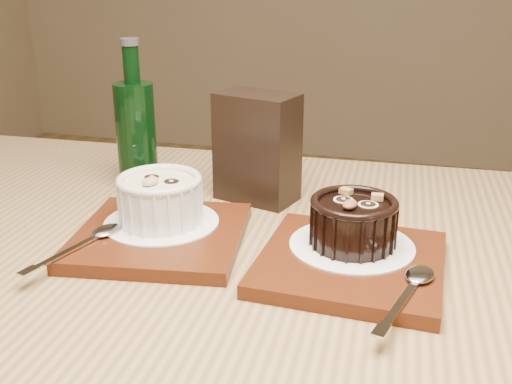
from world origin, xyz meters
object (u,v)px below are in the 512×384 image
table (254,353)px  green_bottle (136,131)px  tray_right (351,263)px  tray_left (160,236)px  ramekin_dark (353,220)px  condiment_stand (257,148)px  ramekin_white (160,197)px

table → green_bottle: size_ratio=6.12×
tray_right → green_bottle: bearing=151.7°
tray_left → ramekin_dark: bearing=4.7°
table → tray_left: size_ratio=6.83×
tray_right → table: bearing=-156.3°
ramekin_dark → condiment_stand: (-0.14, 0.14, 0.03)m
ramekin_white → condiment_stand: condiment_stand is taller
tray_right → green_bottle: 0.37m
tray_left → ramekin_dark: (0.21, 0.02, 0.04)m
table → tray_right: size_ratio=6.83×
tray_right → ramekin_dark: 0.04m
tray_right → condiment_stand: size_ratio=1.29×
ramekin_dark → green_bottle: bearing=168.3°
table → green_bottle: green_bottle is taller
table → green_bottle: bearing=137.2°
ramekin_white → green_bottle: 0.18m
ramekin_white → tray_right: size_ratio=0.53×
ramekin_white → green_bottle: (-0.10, 0.14, 0.03)m
tray_left → ramekin_white: size_ratio=1.88×
green_bottle → tray_right: bearing=-28.3°
table → tray_left: (-0.12, 0.05, 0.10)m
ramekin_dark → green_bottle: size_ratio=0.45×
green_bottle → ramekin_white: bearing=-55.7°
tray_left → tray_right: bearing=-1.9°
ramekin_white → tray_right: (0.22, -0.03, -0.04)m
green_bottle → condiment_stand: bearing=-1.9°
ramekin_white → ramekin_dark: size_ratio=1.06×
green_bottle → tray_left: bearing=-57.3°
ramekin_dark → tray_left: bearing=-162.1°
table → ramekin_dark: (0.09, 0.06, 0.14)m
ramekin_white → ramekin_dark: 0.22m
tray_left → condiment_stand: 0.18m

